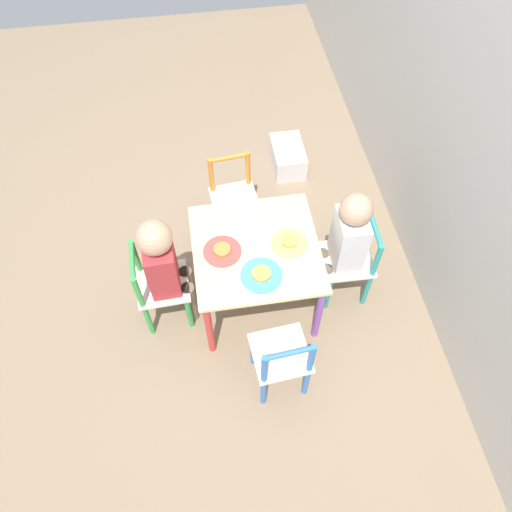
{
  "coord_description": "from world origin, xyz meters",
  "views": [
    {
      "loc": [
        1.4,
        -0.22,
        2.45
      ],
      "look_at": [
        0.0,
        0.0,
        0.41
      ],
      "focal_mm": 35.0,
      "sensor_mm": 36.0,
      "label": 1
    }
  ],
  "objects_px": {
    "chair_teal": "(351,261)",
    "plate_back": "(289,242)",
    "chair_green": "(159,287)",
    "storage_bin": "(288,157)",
    "kids_table": "(256,255)",
    "chair_blue": "(282,360)",
    "child_front": "(165,264)",
    "chair_orange": "(234,200)",
    "plate_right": "(261,275)",
    "child_back": "(345,240)",
    "plate_front": "(222,251)"
  },
  "relations": [
    {
      "from": "chair_teal",
      "to": "plate_back",
      "type": "distance_m",
      "value": 0.41
    },
    {
      "from": "kids_table",
      "to": "child_front",
      "type": "height_order",
      "value": "child_front"
    },
    {
      "from": "plate_back",
      "to": "plate_right",
      "type": "distance_m",
      "value": 0.23
    },
    {
      "from": "plate_right",
      "to": "chair_blue",
      "type": "bearing_deg",
      "value": 7.1
    },
    {
      "from": "chair_blue",
      "to": "plate_back",
      "type": "relative_size",
      "value": 3.06
    },
    {
      "from": "kids_table",
      "to": "chair_teal",
      "type": "xyz_separation_m",
      "value": [
        0.02,
        0.51,
        -0.14
      ]
    },
    {
      "from": "chair_teal",
      "to": "child_back",
      "type": "relative_size",
      "value": 0.69
    },
    {
      "from": "plate_right",
      "to": "storage_bin",
      "type": "relative_size",
      "value": 0.63
    },
    {
      "from": "plate_back",
      "to": "plate_right",
      "type": "height_order",
      "value": "same"
    },
    {
      "from": "chair_green",
      "to": "storage_bin",
      "type": "xyz_separation_m",
      "value": [
        -1.01,
        0.87,
        -0.18
      ]
    },
    {
      "from": "chair_teal",
      "to": "chair_blue",
      "type": "bearing_deg",
      "value": -41.68
    },
    {
      "from": "kids_table",
      "to": "chair_blue",
      "type": "height_order",
      "value": "chair_blue"
    },
    {
      "from": "chair_teal",
      "to": "storage_bin",
      "type": "distance_m",
      "value": 1.03
    },
    {
      "from": "kids_table",
      "to": "chair_orange",
      "type": "xyz_separation_m",
      "value": [
        -0.5,
        -0.05,
        -0.14
      ]
    },
    {
      "from": "chair_teal",
      "to": "chair_blue",
      "type": "xyz_separation_m",
      "value": [
        0.49,
        -0.46,
        0.0
      ]
    },
    {
      "from": "chair_orange",
      "to": "chair_teal",
      "type": "bearing_deg",
      "value": -48.79
    },
    {
      "from": "child_front",
      "to": "chair_green",
      "type": "bearing_deg",
      "value": 90.0
    },
    {
      "from": "child_back",
      "to": "chair_teal",
      "type": "bearing_deg",
      "value": 90.0
    },
    {
      "from": "kids_table",
      "to": "child_front",
      "type": "distance_m",
      "value": 0.45
    },
    {
      "from": "plate_front",
      "to": "storage_bin",
      "type": "relative_size",
      "value": 0.59
    },
    {
      "from": "chair_green",
      "to": "plate_back",
      "type": "height_order",
      "value": "chair_green"
    },
    {
      "from": "kids_table",
      "to": "storage_bin",
      "type": "distance_m",
      "value": 1.11
    },
    {
      "from": "storage_bin",
      "to": "chair_green",
      "type": "bearing_deg",
      "value": -40.96
    },
    {
      "from": "kids_table",
      "to": "child_front",
      "type": "bearing_deg",
      "value": -87.87
    },
    {
      "from": "chair_green",
      "to": "storage_bin",
      "type": "relative_size",
      "value": 1.7
    },
    {
      "from": "storage_bin",
      "to": "plate_back",
      "type": "bearing_deg",
      "value": -11.7
    },
    {
      "from": "chair_green",
      "to": "plate_front",
      "type": "xyz_separation_m",
      "value": [
        -0.02,
        0.34,
        0.22
      ]
    },
    {
      "from": "chair_blue",
      "to": "plate_front",
      "type": "height_order",
      "value": "chair_blue"
    },
    {
      "from": "chair_green",
      "to": "child_back",
      "type": "relative_size",
      "value": 0.69
    },
    {
      "from": "chair_teal",
      "to": "child_back",
      "type": "height_order",
      "value": "child_back"
    },
    {
      "from": "chair_orange",
      "to": "child_front",
      "type": "height_order",
      "value": "child_front"
    },
    {
      "from": "kids_table",
      "to": "chair_green",
      "type": "bearing_deg",
      "value": -87.87
    },
    {
      "from": "chair_teal",
      "to": "chair_green",
      "type": "relative_size",
      "value": 1.0
    },
    {
      "from": "chair_green",
      "to": "child_back",
      "type": "xyz_separation_m",
      "value": [
        -0.0,
        0.95,
        0.2
      ]
    },
    {
      "from": "chair_orange",
      "to": "plate_right",
      "type": "distance_m",
      "value": 0.71
    },
    {
      "from": "chair_orange",
      "to": "storage_bin",
      "type": "xyz_separation_m",
      "value": [
        -0.49,
        0.42,
        -0.18
      ]
    },
    {
      "from": "child_back",
      "to": "storage_bin",
      "type": "height_order",
      "value": "child_back"
    },
    {
      "from": "plate_right",
      "to": "chair_orange",
      "type": "bearing_deg",
      "value": -175.69
    },
    {
      "from": "chair_teal",
      "to": "plate_right",
      "type": "xyz_separation_m",
      "value": [
        0.15,
        -0.51,
        0.22
      ]
    },
    {
      "from": "plate_front",
      "to": "storage_bin",
      "type": "bearing_deg",
      "value": 151.61
    },
    {
      "from": "chair_teal",
      "to": "plate_right",
      "type": "distance_m",
      "value": 0.57
    },
    {
      "from": "chair_green",
      "to": "chair_orange",
      "type": "height_order",
      "value": "same"
    },
    {
      "from": "chair_green",
      "to": "plate_front",
      "type": "relative_size",
      "value": 2.9
    },
    {
      "from": "plate_back",
      "to": "chair_teal",
      "type": "bearing_deg",
      "value": 87.25
    },
    {
      "from": "chair_blue",
      "to": "plate_right",
      "type": "xyz_separation_m",
      "value": [
        -0.34,
        -0.04,
        0.22
      ]
    },
    {
      "from": "plate_right",
      "to": "storage_bin",
      "type": "distance_m",
      "value": 1.28
    },
    {
      "from": "chair_teal",
      "to": "storage_bin",
      "type": "relative_size",
      "value": 1.7
    },
    {
      "from": "chair_blue",
      "to": "kids_table",
      "type": "bearing_deg",
      "value": -90.0
    },
    {
      "from": "storage_bin",
      "to": "child_front",
      "type": "bearing_deg",
      "value": -39.0
    },
    {
      "from": "chair_green",
      "to": "chair_orange",
      "type": "xyz_separation_m",
      "value": [
        -0.52,
        0.45,
        0.0
      ]
    }
  ]
}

